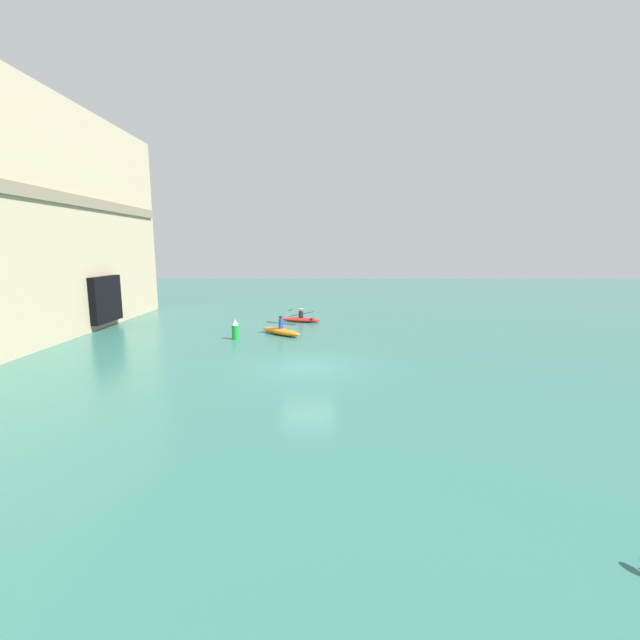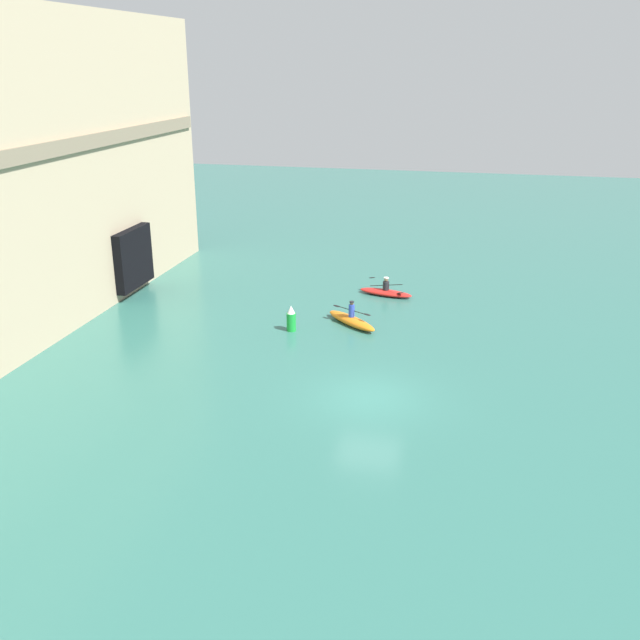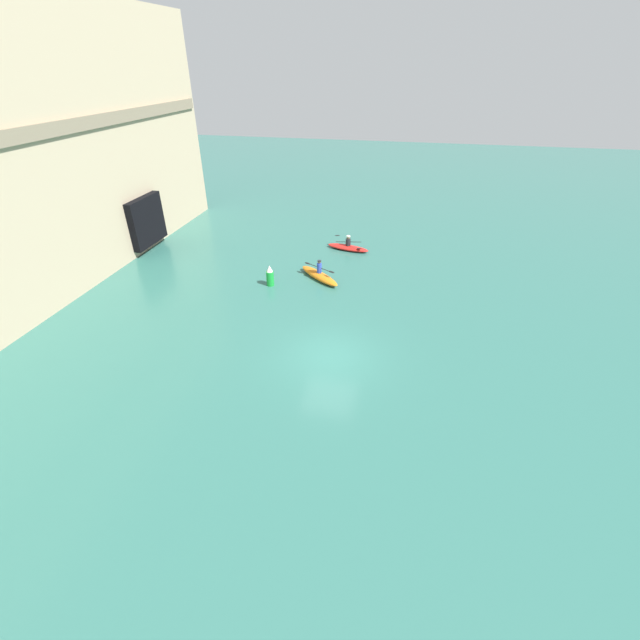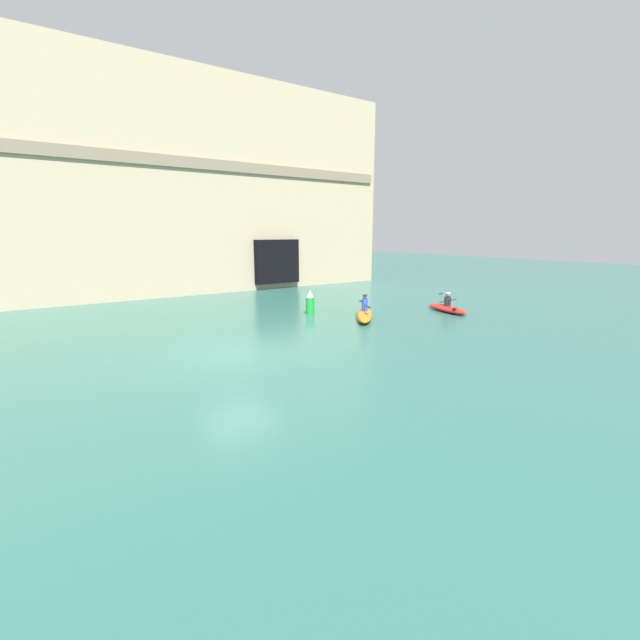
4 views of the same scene
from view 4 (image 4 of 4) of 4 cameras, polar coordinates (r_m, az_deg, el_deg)
name	(u,v)px [view 4 (image 4 of 4)]	position (r m, az deg, el deg)	size (l,w,h in m)	color
ground_plane	(238,355)	(15.19, -10.93, -4.58)	(120.00, 120.00, 0.00)	#2D665B
cliff_bluff	(72,181)	(31.24, -30.20, 15.76)	(44.35, 5.76, 14.54)	tan
kayak_orange	(364,314)	(20.96, 5.95, 0.75)	(2.78, 3.06, 1.22)	orange
kayak_red	(447,308)	(23.85, 16.60, 1.56)	(1.47, 3.11, 1.04)	red
marker_buoy	(310,303)	(22.14, -1.34, 2.29)	(0.44, 0.44, 1.26)	green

